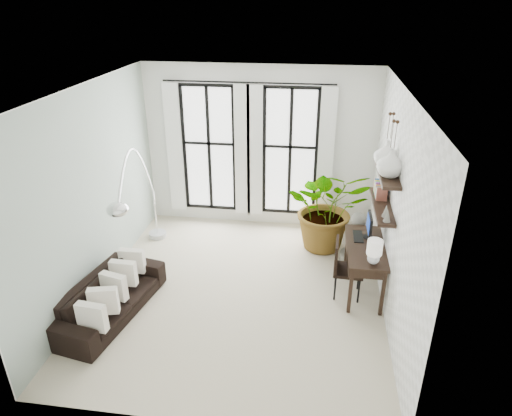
% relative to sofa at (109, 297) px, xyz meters
% --- Properties ---
extents(floor, '(5.00, 5.00, 0.00)m').
position_rel_sofa_xyz_m(floor, '(1.80, 0.80, -0.29)').
color(floor, beige).
rests_on(floor, ground).
extents(ceiling, '(5.00, 5.00, 0.00)m').
position_rel_sofa_xyz_m(ceiling, '(1.80, 0.80, 2.91)').
color(ceiling, white).
rests_on(ceiling, wall_back).
extents(wall_left, '(0.00, 5.00, 5.00)m').
position_rel_sofa_xyz_m(wall_left, '(-0.45, 0.80, 1.31)').
color(wall_left, '#9BADA0').
rests_on(wall_left, floor).
extents(wall_right, '(0.00, 5.00, 5.00)m').
position_rel_sofa_xyz_m(wall_right, '(4.05, 0.80, 1.31)').
color(wall_right, white).
rests_on(wall_right, floor).
extents(wall_back, '(4.50, 0.00, 4.50)m').
position_rel_sofa_xyz_m(wall_back, '(1.80, 3.30, 1.31)').
color(wall_back, white).
rests_on(wall_back, floor).
extents(windows, '(3.26, 0.13, 2.65)m').
position_rel_sofa_xyz_m(windows, '(1.60, 3.23, 1.27)').
color(windows, white).
rests_on(windows, wall_back).
extents(wall_shelves, '(0.25, 1.30, 0.60)m').
position_rel_sofa_xyz_m(wall_shelves, '(3.91, 1.18, 1.44)').
color(wall_shelves, black).
rests_on(wall_shelves, wall_right).
extents(sofa, '(1.13, 2.10, 0.58)m').
position_rel_sofa_xyz_m(sofa, '(0.00, 0.00, 0.00)').
color(sofa, black).
rests_on(sofa, floor).
extents(throw_pillows, '(0.40, 1.52, 0.40)m').
position_rel_sofa_xyz_m(throw_pillows, '(0.10, -0.00, 0.21)').
color(throw_pillows, white).
rests_on(throw_pillows, sofa).
extents(plant, '(1.59, 1.42, 1.62)m').
position_rel_sofa_xyz_m(plant, '(3.17, 2.46, 0.52)').
color(plant, '#2D7228').
rests_on(plant, floor).
extents(desk, '(0.58, 1.37, 1.20)m').
position_rel_sofa_xyz_m(desk, '(3.74, 1.10, 0.46)').
color(desk, black).
rests_on(desk, floor).
extents(desk_chair, '(0.48, 0.48, 0.95)m').
position_rel_sofa_xyz_m(desk_chair, '(3.41, 0.97, 0.25)').
color(desk_chair, black).
rests_on(desk_chair, floor).
extents(arc_lamp, '(0.72, 2.65, 2.24)m').
position_rel_sofa_xyz_m(arc_lamp, '(0.10, 1.21, 1.47)').
color(arc_lamp, silver).
rests_on(arc_lamp, floor).
extents(buddha, '(0.53, 0.53, 0.96)m').
position_rel_sofa_xyz_m(buddha, '(3.69, 1.99, 0.11)').
color(buddha, gray).
rests_on(buddha, floor).
extents(vase_a, '(0.37, 0.37, 0.38)m').
position_rel_sofa_xyz_m(vase_a, '(3.91, 0.89, 1.98)').
color(vase_a, white).
rests_on(vase_a, shelf_upper).
extents(vase_b, '(0.37, 0.37, 0.38)m').
position_rel_sofa_xyz_m(vase_b, '(3.91, 1.29, 1.98)').
color(vase_b, white).
rests_on(vase_b, shelf_upper).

